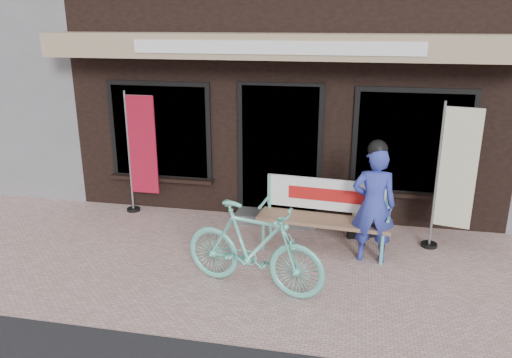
% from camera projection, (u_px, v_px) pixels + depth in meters
% --- Properties ---
extents(ground, '(70.00, 70.00, 0.00)m').
position_uv_depth(ground, '(254.00, 274.00, 6.40)').
color(ground, '#C49C95').
rests_on(ground, ground).
extents(storefront, '(7.00, 6.77, 6.00)m').
position_uv_depth(storefront, '(304.00, 26.00, 10.12)').
color(storefront, black).
rests_on(storefront, ground).
extents(bench, '(1.86, 0.63, 0.99)m').
position_uv_depth(bench, '(325.00, 210.00, 6.96)').
color(bench, '#64C4B0').
rests_on(bench, ground).
extents(person, '(0.59, 0.40, 1.67)m').
position_uv_depth(person, '(374.00, 203.00, 6.53)').
color(person, '#2F3BA3').
rests_on(person, ground).
extents(bicycle, '(1.87, 0.93, 1.08)m').
position_uv_depth(bicycle, '(253.00, 247.00, 5.90)').
color(bicycle, '#64C4B0').
rests_on(bicycle, ground).
extents(nobori_red, '(0.60, 0.22, 2.04)m').
position_uv_depth(nobori_red, '(141.00, 151.00, 8.15)').
color(nobori_red, gray).
rests_on(nobori_red, ground).
extents(nobori_cream, '(0.62, 0.27, 2.10)m').
position_uv_depth(nobori_cream, '(454.00, 177.00, 6.76)').
color(nobori_cream, gray).
rests_on(nobori_cream, ground).
extents(menu_stand, '(0.45, 0.24, 0.91)m').
position_uv_depth(menu_stand, '(364.00, 208.00, 7.32)').
color(menu_stand, black).
rests_on(menu_stand, ground).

